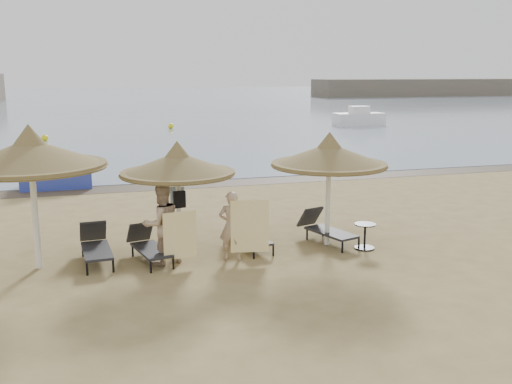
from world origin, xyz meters
TOP-DOWN VIEW (x-y plane):
  - ground at (0.00, 0.00)m, footprint 160.00×160.00m
  - sea at (0.00, 80.00)m, footprint 200.00×140.00m
  - wet_sand_strip at (0.00, 9.40)m, footprint 200.00×1.60m
  - palapa_left at (-3.84, 0.94)m, footprint 3.17×3.17m
  - palapa_center at (-0.71, 1.19)m, footprint 2.68×2.68m
  - palapa_right at (2.89, 0.80)m, footprint 2.83×2.83m
  - lounger_far_left at (-2.63, 1.13)m, footprint 0.73×1.83m
  - lounger_near_left at (-1.48, 0.88)m, footprint 0.93×1.78m
  - lounger_near_right at (0.92, 1.15)m, footprint 0.85×1.74m
  - lounger_far_right at (2.94, 1.07)m, footprint 1.10×1.85m
  - side_table at (3.64, 0.25)m, footprint 0.51×0.51m
  - person_left at (-1.20, 0.48)m, footprint 1.11×0.88m
  - person_right at (0.35, 0.31)m, footprint 0.98×0.79m
  - towel_left at (-0.85, 0.13)m, footprint 0.75×0.13m
  - towel_right at (0.70, 0.06)m, footprint 0.84×0.18m
  - bag_patterned at (-0.71, 1.37)m, footprint 0.34×0.19m
  - bag_dark at (-0.71, 1.03)m, footprint 0.29×0.14m
  - pedal_boat at (-3.96, 10.26)m, footprint 2.50×1.48m
  - buoy_left at (-5.44, 25.70)m, footprint 0.41×0.41m
  - buoy_mid at (3.14, 31.49)m, footprint 0.41×0.41m

SIDE VIEW (x-z plane):
  - ground at x=0.00m, z-range 0.00..0.00m
  - wet_sand_strip at x=0.00m, z-range 0.00..0.01m
  - sea at x=0.00m, z-range 0.00..0.03m
  - buoy_left at x=-5.44m, z-range 0.00..0.41m
  - buoy_mid at x=3.14m, z-range 0.00..0.41m
  - side_table at x=3.64m, z-range -0.02..0.60m
  - lounger_near_right at x=0.92m, z-range -0.04..0.71m
  - lounger_near_left at x=-1.48m, z-range -0.04..0.72m
  - lounger_far_right at x=2.94m, z-range -0.04..0.75m
  - lounger_far_left at x=-2.63m, z-range -0.04..0.76m
  - pedal_boat at x=-3.96m, z-range -0.15..1.01m
  - towel_left at x=-0.85m, z-range 0.20..1.25m
  - towel_right at x=0.70m, z-range 0.23..1.43m
  - person_right at x=0.35m, z-range 0.00..1.85m
  - person_left at x=-1.20m, z-range 0.00..2.11m
  - bag_dark at x=-0.71m, z-range 1.13..1.52m
  - bag_patterned at x=-0.71m, z-range 1.14..1.54m
  - palapa_center at x=-0.71m, z-range 0.79..3.45m
  - palapa_right at x=2.89m, z-range 0.83..3.63m
  - palapa_left at x=-3.84m, z-range 0.93..4.07m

